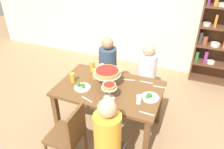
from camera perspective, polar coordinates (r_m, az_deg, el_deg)
ground_plane at (r=3.48m, az=-0.64°, el=-13.41°), size 12.00×12.00×0.00m
rear_partition at (r=4.69m, az=10.18°, el=18.09°), size 8.00×0.12×2.80m
dining_table at (r=3.06m, az=-0.71°, el=-4.89°), size 1.42×0.89×0.74m
diner_far_left at (r=3.80m, az=-1.09°, el=0.44°), size 0.34×0.34×1.15m
diner_near_right at (r=2.57m, az=-1.13°, el=-18.30°), size 0.34×0.34×1.15m
diner_far_right at (r=3.65m, az=8.79°, el=-1.45°), size 0.34×0.34×1.15m
chair_near_left at (r=2.76m, az=-10.97°, el=-14.89°), size 0.40×0.40×0.87m
deep_dish_pizza_stand at (r=2.95m, az=-1.27°, el=0.46°), size 0.37×0.37×0.24m
personal_pizza_stand at (r=2.71m, az=-0.73°, el=-3.58°), size 0.20×0.20×0.22m
salad_plate_near_diner at (r=2.84m, az=9.78°, el=-5.67°), size 0.23×0.23×0.07m
salad_plate_far_diner at (r=3.01m, az=-7.86°, el=-3.14°), size 0.22×0.22×0.07m
beer_glass_amber_tall at (r=3.16m, az=-4.41°, el=0.20°), size 0.08×0.08×0.15m
beer_glass_amber_short at (r=3.13m, az=-10.24°, el=-0.82°), size 0.07×0.07×0.14m
beer_glass_amber_spare at (r=3.34m, az=-5.12°, el=2.11°), size 0.07×0.07×0.17m
water_glass_clear_near at (r=2.72m, az=7.03°, el=-6.44°), size 0.07×0.07×0.11m
water_glass_clear_far at (r=3.23m, az=2.04°, el=0.68°), size 0.06×0.06×0.12m
water_glass_clear_spare at (r=3.36m, az=-2.61°, el=1.84°), size 0.07×0.07×0.10m
cutlery_fork_near at (r=3.16m, az=4.32°, el=-1.40°), size 0.18×0.06×0.00m
cutlery_knife_near at (r=2.61m, az=9.01°, el=-9.98°), size 0.18×0.02×0.00m
cutlery_fork_far at (r=3.07m, az=12.31°, el=-3.17°), size 0.18×0.03×0.00m
cutlery_knife_far at (r=2.80m, az=-6.52°, el=-6.44°), size 0.18×0.07×0.00m
cutlery_spare_fork at (r=3.14m, az=8.95°, el=-2.01°), size 0.18×0.02×0.00m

